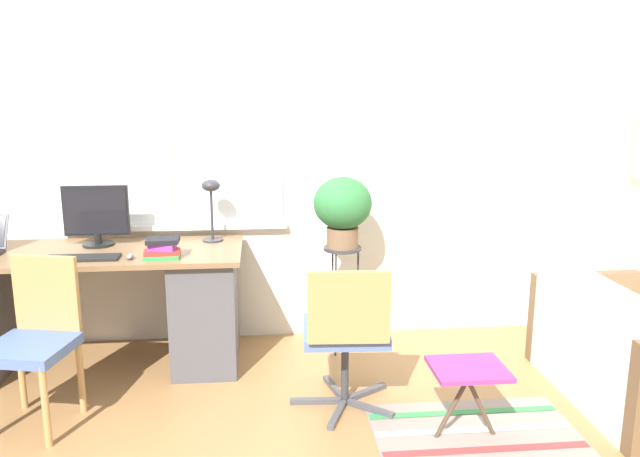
% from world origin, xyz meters
% --- Properties ---
extents(ground_plane, '(14.00, 14.00, 0.00)m').
position_xyz_m(ground_plane, '(0.00, 0.00, 0.00)').
color(ground_plane, '#9E7042').
extents(wall_back_with_window, '(9.00, 0.12, 2.70)m').
position_xyz_m(wall_back_with_window, '(-0.01, 0.81, 1.35)').
color(wall_back_with_window, white).
rests_on(wall_back_with_window, ground_plane).
extents(desk, '(1.91, 0.74, 0.77)m').
position_xyz_m(desk, '(-0.64, 0.37, 0.41)').
color(desk, brown).
rests_on(desk, ground_plane).
extents(monitor, '(0.41, 0.20, 0.39)m').
position_xyz_m(monitor, '(-0.61, 0.51, 0.97)').
color(monitor, black).
rests_on(monitor, desk).
extents(keyboard, '(0.43, 0.14, 0.02)m').
position_xyz_m(keyboard, '(-0.62, 0.16, 0.78)').
color(keyboard, black).
rests_on(keyboard, desk).
extents(mouse, '(0.04, 0.07, 0.03)m').
position_xyz_m(mouse, '(-0.34, 0.14, 0.79)').
color(mouse, slate).
rests_on(mouse, desk).
extents(desk_lamp, '(0.13, 0.13, 0.41)m').
position_xyz_m(desk_lamp, '(0.12, 0.57, 1.08)').
color(desk_lamp, '#2D2D33').
rests_on(desk_lamp, desk).
extents(book_stack, '(0.22, 0.16, 0.12)m').
position_xyz_m(book_stack, '(-0.15, 0.15, 0.83)').
color(book_stack, green).
rests_on(book_stack, desk).
extents(desk_chair_wooden, '(0.48, 0.49, 0.89)m').
position_xyz_m(desk_chair_wooden, '(-0.76, -0.32, 0.48)').
color(desk_chair_wooden, '#B2844C').
rests_on(desk_chair_wooden, ground_plane).
extents(office_chair_swivel, '(0.59, 0.61, 0.85)m').
position_xyz_m(office_chair_swivel, '(0.90, -0.36, 0.46)').
color(office_chair_swivel, '#47474C').
rests_on(office_chair_swivel, ground_plane).
extents(couch_loveseat, '(0.73, 1.22, 0.74)m').
position_xyz_m(couch_loveseat, '(2.52, -0.39, 0.27)').
color(couch_loveseat, white).
rests_on(couch_loveseat, ground_plane).
extents(plant_stand, '(0.25, 0.25, 0.73)m').
position_xyz_m(plant_stand, '(0.98, 0.46, 0.63)').
color(plant_stand, '#333338').
rests_on(plant_stand, ground_plane).
extents(potted_plant, '(0.39, 0.39, 0.47)m').
position_xyz_m(potted_plant, '(0.98, 0.46, 1.01)').
color(potted_plant, brown).
rests_on(potted_plant, plant_stand).
extents(floor_rug_striped, '(1.07, 0.65, 0.01)m').
position_xyz_m(floor_rug_striped, '(1.54, -0.66, 0.00)').
color(floor_rug_striped, gray).
rests_on(floor_rug_striped, ground_plane).
extents(folding_stool, '(0.38, 0.32, 0.39)m').
position_xyz_m(folding_stool, '(1.48, -0.70, 0.35)').
color(folding_stool, '#93337A').
rests_on(folding_stool, ground_plane).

